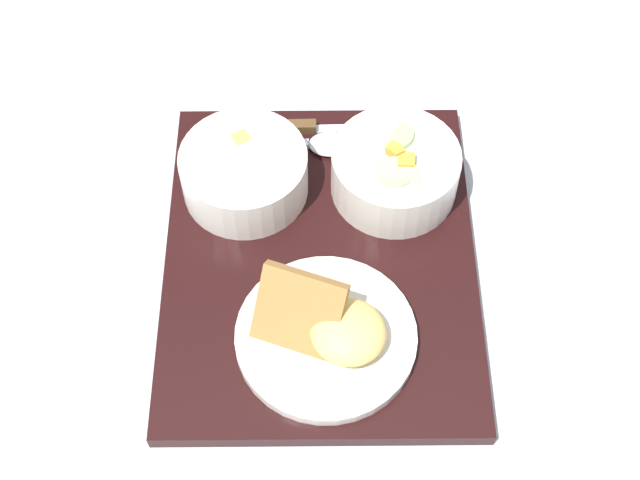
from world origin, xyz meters
TOP-DOWN VIEW (x-y plane):
  - ground_plane at (0.00, 0.00)m, footprint 4.00×4.00m
  - serving_tray at (0.00, 0.00)m, footprint 0.43×0.36m
  - bowl_salad at (-0.08, 0.09)m, footprint 0.14×0.14m
  - bowl_soup at (-0.09, -0.07)m, footprint 0.14×0.14m
  - plate_main at (0.10, -0.00)m, footprint 0.18×0.18m
  - knife at (-0.17, -0.00)m, footprint 0.03×0.20m
  - spoon at (-0.15, -0.00)m, footprint 0.05×0.16m

SIDE VIEW (x-z plane):
  - ground_plane at x=0.00m, z-range 0.00..0.00m
  - serving_tray at x=0.00m, z-range 0.00..0.02m
  - spoon at x=-0.15m, z-range 0.02..0.03m
  - knife at x=-0.17m, z-range 0.02..0.03m
  - plate_main at x=0.10m, z-range 0.00..0.07m
  - bowl_soup at x=-0.09m, z-range 0.02..0.08m
  - bowl_salad at x=-0.08m, z-range 0.02..0.09m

